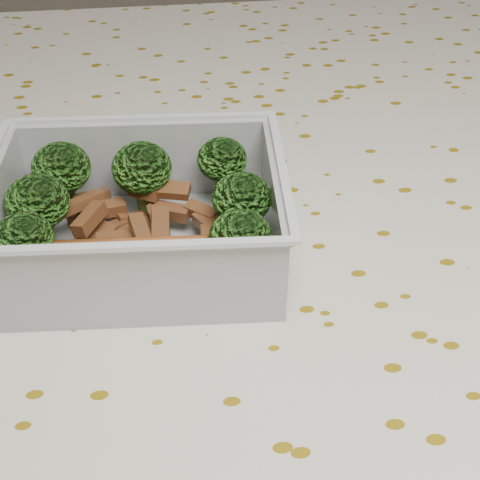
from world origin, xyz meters
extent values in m
cube|color=brown|center=(0.00, 0.00, 0.73)|extent=(1.40, 0.90, 0.04)
cube|color=beige|center=(0.00, 0.00, 0.75)|extent=(1.46, 0.96, 0.01)
cube|color=beige|center=(0.00, 0.48, 0.66)|extent=(1.46, 0.01, 0.18)
cube|color=silver|center=(-0.05, 0.03, 0.76)|extent=(0.18, 0.14, 0.00)
cube|color=silver|center=(-0.05, 0.09, 0.79)|extent=(0.17, 0.02, 0.06)
cube|color=silver|center=(-0.05, -0.03, 0.79)|extent=(0.17, 0.02, 0.06)
cube|color=silver|center=(0.03, 0.02, 0.79)|extent=(0.01, 0.12, 0.06)
cube|color=silver|center=(-0.13, 0.03, 0.79)|extent=(0.01, 0.12, 0.06)
cube|color=silver|center=(-0.05, 0.10, 0.82)|extent=(0.18, 0.02, 0.00)
cube|color=silver|center=(-0.06, -0.04, 0.82)|extent=(0.18, 0.02, 0.00)
cube|color=silver|center=(0.04, 0.02, 0.82)|extent=(0.01, 0.13, 0.00)
cylinder|color=#608C3F|center=(-0.10, 0.07, 0.77)|extent=(0.01, 0.01, 0.02)
ellipsoid|color=#468A2A|center=(-0.10, 0.07, 0.80)|extent=(0.04, 0.04, 0.03)
cylinder|color=#608C3F|center=(-0.05, 0.07, 0.77)|extent=(0.01, 0.01, 0.02)
ellipsoid|color=#468A2A|center=(-0.05, 0.07, 0.80)|extent=(0.04, 0.04, 0.03)
cylinder|color=#608C3F|center=(0.00, 0.07, 0.77)|extent=(0.01, 0.01, 0.03)
ellipsoid|color=#468A2A|center=(0.00, 0.07, 0.80)|extent=(0.03, 0.03, 0.03)
cylinder|color=#608C3F|center=(-0.11, 0.04, 0.77)|extent=(0.01, 0.01, 0.02)
ellipsoid|color=#468A2A|center=(-0.11, 0.04, 0.80)|extent=(0.04, 0.04, 0.03)
cylinder|color=#608C3F|center=(0.01, 0.02, 0.77)|extent=(0.01, 0.01, 0.02)
ellipsoid|color=#468A2A|center=(0.01, 0.02, 0.80)|extent=(0.04, 0.04, 0.03)
cylinder|color=#608C3F|center=(-0.11, 0.00, 0.77)|extent=(0.01, 0.01, 0.03)
ellipsoid|color=#468A2A|center=(-0.11, 0.00, 0.80)|extent=(0.03, 0.03, 0.03)
cylinder|color=#608C3F|center=(0.01, -0.01, 0.77)|extent=(0.01, 0.01, 0.02)
ellipsoid|color=#468A2A|center=(0.01, -0.01, 0.80)|extent=(0.04, 0.04, 0.03)
cube|color=brown|center=(-0.08, 0.03, 0.78)|extent=(0.02, 0.03, 0.01)
cube|color=brown|center=(-0.01, 0.03, 0.78)|extent=(0.02, 0.03, 0.01)
cube|color=brown|center=(-0.07, 0.06, 0.77)|extent=(0.03, 0.02, 0.01)
cube|color=brown|center=(-0.08, 0.06, 0.77)|extent=(0.01, 0.03, 0.01)
cube|color=brown|center=(-0.08, 0.07, 0.78)|extent=(0.03, 0.02, 0.01)
cube|color=brown|center=(-0.01, 0.01, 0.77)|extent=(0.01, 0.02, 0.01)
cube|color=brown|center=(-0.05, 0.02, 0.78)|extent=(0.01, 0.03, 0.01)
cube|color=brown|center=(-0.05, 0.06, 0.78)|extent=(0.02, 0.02, 0.01)
cube|color=brown|center=(-0.04, 0.04, 0.78)|extent=(0.01, 0.03, 0.01)
cube|color=brown|center=(-0.01, 0.04, 0.78)|extent=(0.02, 0.02, 0.01)
cube|color=brown|center=(-0.09, 0.06, 0.77)|extent=(0.02, 0.02, 0.01)
cube|color=brown|center=(-0.04, 0.03, 0.77)|extent=(0.02, 0.02, 0.01)
cube|color=brown|center=(-0.06, 0.06, 0.77)|extent=(0.02, 0.02, 0.01)
cube|color=brown|center=(-0.07, 0.04, 0.77)|extent=(0.02, 0.02, 0.01)
cube|color=brown|center=(-0.03, 0.05, 0.77)|extent=(0.03, 0.02, 0.01)
cube|color=brown|center=(-0.09, 0.05, 0.78)|extent=(0.03, 0.03, 0.01)
cube|color=brown|center=(-0.03, 0.06, 0.79)|extent=(0.03, 0.02, 0.01)
cube|color=brown|center=(-0.09, 0.03, 0.77)|extent=(0.01, 0.03, 0.01)
cube|color=brown|center=(-0.05, 0.04, 0.77)|extent=(0.03, 0.02, 0.01)
cube|color=brown|center=(-0.06, 0.05, 0.77)|extent=(0.03, 0.03, 0.01)
cube|color=brown|center=(-0.04, 0.02, 0.78)|extent=(0.01, 0.03, 0.01)
cube|color=brown|center=(-0.06, 0.02, 0.78)|extent=(0.03, 0.01, 0.01)
cylinder|color=#AA5322|center=(-0.05, -0.01, 0.78)|extent=(0.13, 0.04, 0.03)
sphere|color=#AA5322|center=(0.01, -0.01, 0.78)|extent=(0.03, 0.03, 0.03)
sphere|color=#AA5322|center=(-0.11, 0.00, 0.78)|extent=(0.03, 0.03, 0.03)
camera|label=1|loc=(-0.03, -0.30, 1.03)|focal=50.00mm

